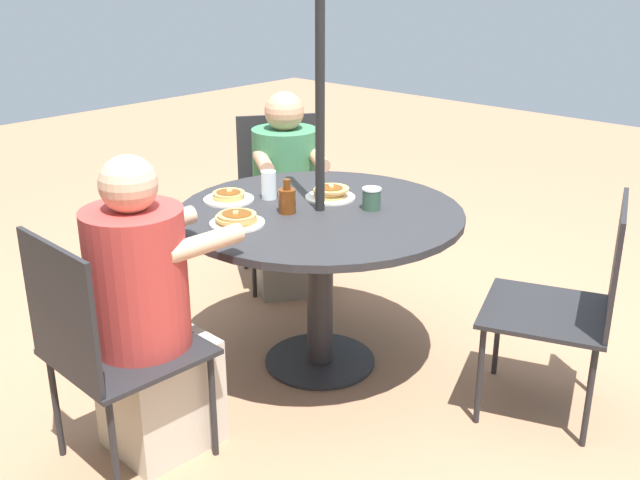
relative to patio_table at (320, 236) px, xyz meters
The scene contains 14 objects.
ground_plane 0.61m from the patio_table, ahead, with size 12.00×12.00×0.00m, color #9E7051.
patio_table is the anchor object (origin of this frame).
umbrella_pole 0.47m from the patio_table, ahead, with size 0.04×0.04×2.18m, color black.
patio_chair_north 1.06m from the patio_table, 35.60° to the right, with size 0.66×0.66×0.90m.
diner_north 0.88m from the patio_table, 35.60° to the right, with size 0.57×0.54×1.08m.
patio_chair_east 1.06m from the patio_table, 87.53° to the left, with size 0.49×0.49×0.90m.
diner_east 0.88m from the patio_table, 87.53° to the left, with size 0.36×0.52×1.13m.
patio_chair_south 1.06m from the patio_table, 159.83° to the right, with size 0.61×0.61×0.90m.
pancake_plate_a 0.44m from the patio_table, 24.26° to the left, with size 0.22×0.22×0.05m.
pancake_plate_b 0.40m from the patio_table, 70.92° to the left, with size 0.22×0.22×0.06m.
pancake_plate_c 0.22m from the patio_table, 63.50° to the right, with size 0.22×0.22×0.06m.
syrup_bottle 0.23m from the patio_table, 56.76° to the left, with size 0.09×0.07×0.15m.
coffee_cup 0.27m from the patio_table, 134.97° to the right, with size 0.08×0.08×0.09m.
drinking_glass_a 0.33m from the patio_table, ahead, with size 0.07×0.07×0.13m, color silver.
Camera 1 is at (-2.02, 2.22, 1.74)m, focal length 42.00 mm.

